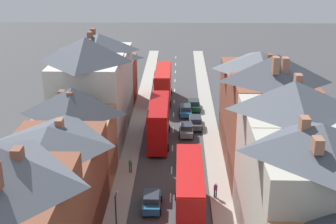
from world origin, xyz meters
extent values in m
cube|color=#A8A399|center=(-5.10, 38.00, 0.07)|extent=(2.20, 104.00, 0.14)
cube|color=#A8A399|center=(5.10, 38.00, 0.07)|extent=(2.20, 104.00, 0.14)
cube|color=silver|center=(0.00, 24.00, 0.01)|extent=(0.14, 1.80, 0.01)
cube|color=silver|center=(0.00, 30.00, 0.01)|extent=(0.14, 1.80, 0.01)
cube|color=silver|center=(0.00, 36.00, 0.01)|extent=(0.14, 1.80, 0.01)
cube|color=silver|center=(0.00, 42.00, 0.01)|extent=(0.14, 1.80, 0.01)
cube|color=silver|center=(0.00, 48.00, 0.01)|extent=(0.14, 1.80, 0.01)
cube|color=silver|center=(0.00, 54.00, 0.01)|extent=(0.14, 1.80, 0.01)
cube|color=silver|center=(0.00, 60.00, 0.01)|extent=(0.14, 1.80, 0.01)
cube|color=silver|center=(0.00, 66.00, 0.01)|extent=(0.14, 1.80, 0.01)
cube|color=silver|center=(0.00, 72.00, 0.01)|extent=(0.14, 1.80, 0.01)
cube|color=silver|center=(0.00, 78.00, 0.01)|extent=(0.14, 1.80, 0.01)
cube|color=silver|center=(0.00, 84.00, 0.01)|extent=(0.14, 1.80, 0.01)
cube|color=brown|center=(-8.89, 7.60, 12.40)|extent=(0.60, 0.90, 1.19)
cube|color=brown|center=(-10.20, 18.42, 4.12)|extent=(8.00, 11.60, 8.23)
cube|color=navy|center=(-6.26, 18.42, 1.60)|extent=(0.12, 10.67, 3.20)
pyramid|color=#474C56|center=(-10.20, 18.42, 9.11)|extent=(8.00, 11.60, 1.76)
cube|color=#99664C|center=(-9.49, 19.50, 9.66)|extent=(0.60, 0.90, 1.10)
cube|color=#B2704C|center=(-10.20, 27.73, 3.80)|extent=(8.00, 7.02, 7.59)
cube|color=navy|center=(-6.26, 27.73, 1.60)|extent=(0.12, 6.45, 3.20)
pyramid|color=#474C56|center=(-10.20, 27.73, 9.05)|extent=(8.00, 7.02, 2.92)
cube|color=brown|center=(-11.40, 28.30, 9.51)|extent=(0.60, 0.90, 0.92)
cube|color=brown|center=(-10.29, 27.35, 9.61)|extent=(0.60, 0.90, 1.11)
cube|color=beige|center=(-10.20, 35.79, 5.60)|extent=(8.00, 9.11, 11.19)
cube|color=navy|center=(-6.26, 35.79, 1.60)|extent=(0.12, 8.38, 3.20)
pyramid|color=#474C56|center=(-10.20, 35.79, 12.64)|extent=(8.00, 9.11, 2.88)
cube|color=brown|center=(-10.03, 37.06, 13.09)|extent=(0.60, 0.90, 0.90)
cube|color=beige|center=(-10.20, 45.22, 5.24)|extent=(8.00, 9.76, 10.49)
cube|color=black|center=(-6.26, 45.22, 1.60)|extent=(0.12, 8.98, 3.20)
pyramid|color=#474C56|center=(-10.20, 45.22, 11.60)|extent=(8.00, 9.76, 2.23)
cube|color=brown|center=(-11.29, 44.58, 12.32)|extent=(0.60, 0.90, 1.44)
cube|color=brown|center=(-11.27, 47.02, 12.32)|extent=(0.60, 0.90, 1.45)
cube|color=#935138|center=(-10.20, 53.80, 3.63)|extent=(8.00, 7.40, 7.26)
cube|color=#1E5133|center=(-6.26, 53.80, 1.60)|extent=(0.12, 6.80, 3.20)
pyramid|color=#383D47|center=(-10.20, 53.80, 8.16)|extent=(8.00, 7.40, 1.80)
cube|color=brown|center=(-9.69, 52.54, 8.79)|extent=(0.60, 0.90, 1.27)
cube|color=brown|center=(-11.14, 52.28, 8.67)|extent=(0.60, 0.90, 1.03)
cube|color=#BCB7A8|center=(10.20, 11.06, 5.68)|extent=(8.00, 8.10, 11.36)
pyramid|color=#474C56|center=(10.20, 11.06, 12.37)|extent=(8.00, 8.10, 2.02)
cube|color=#99664C|center=(9.27, 8.78, 12.85)|extent=(0.60, 0.90, 0.96)
cube|color=#99664C|center=(9.11, 11.45, 13.02)|extent=(0.60, 0.90, 1.29)
cube|color=#BCB7A8|center=(10.20, 19.21, 5.70)|extent=(8.00, 8.21, 11.41)
cube|color=#1E5133|center=(6.26, 19.21, 1.60)|extent=(0.12, 7.55, 3.20)
pyramid|color=#565B66|center=(10.20, 19.21, 12.64)|extent=(8.00, 8.21, 2.47)
cube|color=#99664C|center=(10.93, 21.07, 13.27)|extent=(0.60, 0.90, 1.26)
cube|color=brown|center=(10.20, 26.85, 5.74)|extent=(8.00, 7.06, 11.48)
cube|color=black|center=(6.26, 26.85, 1.60)|extent=(0.12, 6.50, 3.20)
pyramid|color=#474C56|center=(10.20, 26.85, 12.89)|extent=(8.00, 7.06, 2.81)
cube|color=#99664C|center=(9.73, 24.93, 13.68)|extent=(0.60, 0.90, 1.59)
cube|color=#99664C|center=(10.70, 25.38, 13.60)|extent=(0.60, 0.90, 1.42)
cube|color=brown|center=(10.20, 36.17, 5.17)|extent=(8.00, 11.59, 10.34)
cube|color=#1E5133|center=(6.26, 36.17, 1.60)|extent=(0.12, 10.66, 3.20)
pyramid|color=#565B66|center=(10.20, 36.17, 11.38)|extent=(8.00, 11.59, 2.07)
cube|color=brown|center=(10.95, 34.07, 11.98)|extent=(0.60, 0.90, 1.21)
cube|color=brown|center=(11.16, 34.95, 11.86)|extent=(0.60, 0.90, 0.96)
cube|color=red|center=(-1.80, 54.40, 1.65)|extent=(2.44, 10.80, 2.50)
cube|color=red|center=(-1.80, 54.40, 4.05)|extent=(2.44, 10.58, 2.30)
cube|color=red|center=(-1.80, 54.40, 5.25)|extent=(2.39, 10.37, 0.10)
cube|color=#28333D|center=(-1.80, 59.75, 1.85)|extent=(2.20, 0.10, 1.20)
cube|color=#28333D|center=(-1.80, 59.75, 4.15)|extent=(2.20, 0.10, 1.10)
cube|color=#28333D|center=(-2.99, 54.40, 1.90)|extent=(0.06, 9.18, 0.90)
cube|color=#28333D|center=(-2.99, 54.40, 4.15)|extent=(0.06, 9.18, 0.90)
cube|color=yellow|center=(-1.80, 59.75, 4.95)|extent=(1.34, 0.08, 0.32)
cylinder|color=black|center=(-3.02, 57.75, 0.50)|extent=(0.30, 1.00, 1.00)
cylinder|color=black|center=(-0.58, 57.75, 0.50)|extent=(0.30, 1.00, 1.00)
cylinder|color=black|center=(-3.02, 51.43, 0.50)|extent=(0.30, 1.00, 1.00)
cylinder|color=black|center=(-0.58, 51.43, 0.50)|extent=(0.30, 1.00, 1.00)
cube|color=#B70F0F|center=(-1.80, 38.03, 1.65)|extent=(2.44, 10.80, 2.50)
cube|color=#B70F0F|center=(-1.80, 38.03, 4.05)|extent=(2.44, 10.58, 2.30)
cube|color=#B70F0F|center=(-1.80, 38.03, 5.25)|extent=(2.39, 10.37, 0.10)
cube|color=#28333D|center=(-1.80, 43.38, 1.85)|extent=(2.20, 0.10, 1.20)
cube|color=#28333D|center=(-1.80, 43.38, 4.15)|extent=(2.20, 0.10, 1.10)
cube|color=#28333D|center=(-2.99, 38.03, 1.90)|extent=(0.06, 9.18, 0.90)
cube|color=#28333D|center=(-2.99, 38.03, 4.15)|extent=(0.06, 9.18, 0.90)
cube|color=yellow|center=(-1.80, 43.38, 4.95)|extent=(1.34, 0.08, 0.32)
cylinder|color=black|center=(-3.02, 41.38, 0.50)|extent=(0.30, 1.00, 1.00)
cylinder|color=black|center=(-0.58, 41.38, 0.50)|extent=(0.30, 1.00, 1.00)
cylinder|color=black|center=(-3.02, 35.06, 0.50)|extent=(0.30, 1.00, 1.00)
cylinder|color=black|center=(-0.58, 35.06, 0.50)|extent=(0.30, 1.00, 1.00)
cube|color=red|center=(1.80, 20.36, 1.65)|extent=(2.44, 10.80, 2.50)
cube|color=red|center=(1.80, 20.36, 4.05)|extent=(2.44, 10.58, 2.30)
cube|color=red|center=(1.80, 20.36, 5.25)|extent=(2.39, 10.37, 0.10)
cube|color=#28333D|center=(1.80, 25.71, 1.85)|extent=(2.20, 0.10, 1.20)
cube|color=#28333D|center=(1.80, 25.71, 4.15)|extent=(2.20, 0.10, 1.10)
cube|color=#28333D|center=(0.61, 20.36, 1.90)|extent=(0.06, 9.18, 0.90)
cube|color=#28333D|center=(0.61, 20.36, 4.15)|extent=(0.06, 9.18, 0.90)
cube|color=yellow|center=(1.80, 25.71, 4.95)|extent=(1.34, 0.08, 0.32)
cylinder|color=black|center=(0.58, 23.71, 0.50)|extent=(0.30, 1.00, 1.00)
cylinder|color=black|center=(3.02, 23.71, 0.50)|extent=(0.30, 1.00, 1.00)
cube|color=#236093|center=(-1.80, 22.02, 0.68)|extent=(1.70, 3.89, 0.75)
cube|color=#28333D|center=(-1.80, 21.82, 1.36)|extent=(1.46, 1.95, 0.60)
cylinder|color=black|center=(-2.65, 23.22, 0.31)|extent=(0.20, 0.62, 0.62)
cylinder|color=black|center=(-0.95, 23.22, 0.31)|extent=(0.20, 0.62, 0.62)
cylinder|color=black|center=(-2.65, 20.81, 0.31)|extent=(0.20, 0.62, 0.62)
cylinder|color=black|center=(-0.95, 20.81, 0.31)|extent=(0.20, 0.62, 0.62)
cube|color=gray|center=(1.80, 40.19, 0.70)|extent=(1.70, 3.91, 0.78)
cube|color=#28333D|center=(1.80, 40.00, 1.39)|extent=(1.46, 1.95, 0.60)
cylinder|color=black|center=(0.95, 41.40, 0.31)|extent=(0.20, 0.62, 0.62)
cylinder|color=black|center=(2.65, 41.40, 0.31)|extent=(0.20, 0.62, 0.62)
cylinder|color=black|center=(0.95, 38.98, 0.31)|extent=(0.20, 0.62, 0.62)
cylinder|color=black|center=(2.65, 38.98, 0.31)|extent=(0.20, 0.62, 0.62)
cube|color=#144728|center=(3.10, 50.19, 0.68)|extent=(1.70, 3.95, 0.74)
cube|color=#28333D|center=(3.10, 49.99, 1.35)|extent=(1.46, 1.98, 0.60)
cylinder|color=black|center=(2.25, 51.42, 0.31)|extent=(0.20, 0.62, 0.62)
cylinder|color=black|center=(3.95, 51.42, 0.31)|extent=(0.20, 0.62, 0.62)
cylinder|color=black|center=(2.25, 48.97, 0.31)|extent=(0.20, 0.62, 0.62)
cylinder|color=black|center=(3.95, 48.97, 0.31)|extent=(0.20, 0.62, 0.62)
cube|color=#B7BABF|center=(-3.10, 66.13, 0.64)|extent=(1.70, 4.37, 0.67)
cube|color=#28333D|center=(-3.10, 65.91, 1.28)|extent=(1.46, 2.18, 0.60)
cylinder|color=black|center=(-3.95, 67.49, 0.31)|extent=(0.20, 0.62, 0.62)
cylinder|color=black|center=(-2.25, 67.49, 0.31)|extent=(0.20, 0.62, 0.62)
cylinder|color=black|center=(-3.95, 64.78, 0.31)|extent=(0.20, 0.62, 0.62)
cylinder|color=black|center=(-2.25, 64.78, 0.31)|extent=(0.20, 0.62, 0.62)
cube|color=#236093|center=(1.80, 48.01, 0.64)|extent=(1.70, 4.33, 0.66)
cube|color=#28333D|center=(1.80, 47.79, 1.27)|extent=(1.46, 2.16, 0.60)
cylinder|color=black|center=(0.95, 49.35, 0.31)|extent=(0.20, 0.62, 0.62)
cylinder|color=black|center=(2.65, 49.35, 0.31)|extent=(0.20, 0.62, 0.62)
cylinder|color=black|center=(0.95, 46.67, 0.31)|extent=(0.20, 0.62, 0.62)
cylinder|color=black|center=(2.65, 46.67, 0.31)|extent=(0.20, 0.62, 0.62)
cube|color=#4C515B|center=(3.10, 43.13, 0.67)|extent=(1.70, 4.48, 0.72)
cube|color=#28333D|center=(3.10, 42.91, 1.33)|extent=(1.46, 2.24, 0.60)
cylinder|color=black|center=(2.25, 44.52, 0.31)|extent=(0.20, 0.62, 0.62)
cylinder|color=black|center=(3.95, 44.52, 0.31)|extent=(0.20, 0.62, 0.62)
cylinder|color=black|center=(2.25, 41.74, 0.31)|extent=(0.20, 0.62, 0.62)
cylinder|color=black|center=(3.95, 41.74, 0.31)|extent=(0.20, 0.62, 0.62)
cube|color=#236093|center=(1.80, 31.44, 0.65)|extent=(1.70, 4.03, 0.68)
cube|color=#28333D|center=(1.80, 31.24, 1.29)|extent=(1.46, 2.02, 0.60)
cylinder|color=black|center=(0.95, 32.69, 0.31)|extent=(0.20, 0.62, 0.62)
cylinder|color=black|center=(2.65, 32.69, 0.31)|extent=(0.20, 0.62, 0.62)
cylinder|color=black|center=(0.95, 30.19, 0.31)|extent=(0.20, 0.62, 0.62)
cylinder|color=black|center=(2.65, 30.19, 0.31)|extent=(0.20, 0.62, 0.62)
cylinder|color=#23232D|center=(4.43, 23.98, 0.56)|extent=(0.14, 0.14, 0.84)
cylinder|color=#23232D|center=(4.61, 23.98, 0.56)|extent=(0.14, 0.14, 0.84)
cube|color=#723384|center=(4.52, 23.98, 1.25)|extent=(0.36, 0.22, 0.54)
sphere|color=beige|center=(4.52, 23.98, 1.64)|extent=(0.22, 0.22, 0.22)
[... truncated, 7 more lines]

